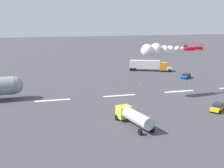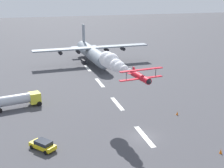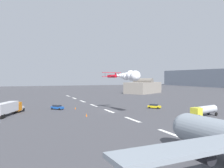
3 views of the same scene
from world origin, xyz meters
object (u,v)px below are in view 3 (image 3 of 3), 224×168
at_px(stunt_biplane_red, 129,76).
at_px(traffic_cone_near, 75,108).
at_px(airport_staff_sedan, 154,106).
at_px(traffic_cone_far, 86,115).
at_px(followme_car_yellow, 57,107).
at_px(fuel_tanker_truck, 204,110).
at_px(semi_truck_orange, 8,108).

bearing_deg(stunt_biplane_red, traffic_cone_near, -142.08).
bearing_deg(airport_staff_sedan, traffic_cone_far, -75.49).
height_order(stunt_biplane_red, followme_car_yellow, stunt_biplane_red).
relative_size(fuel_tanker_truck, followme_car_yellow, 2.21).
height_order(semi_truck_orange, airport_staff_sedan, semi_truck_orange).
bearing_deg(stunt_biplane_red, followme_car_yellow, -134.09).
distance_m(fuel_tanker_truck, followme_car_yellow, 45.75).
distance_m(fuel_tanker_truck, airport_staff_sedan, 19.64).
relative_size(semi_truck_orange, traffic_cone_near, 19.04).
bearing_deg(traffic_cone_far, semi_truck_orange, -117.61).
bearing_deg(semi_truck_orange, airport_staff_sedan, 85.46).
bearing_deg(airport_staff_sedan, traffic_cone_near, -108.30).
height_order(fuel_tanker_truck, traffic_cone_near, fuel_tanker_truck).
xyz_separation_m(stunt_biplane_red, followme_car_yellow, (-17.50, -18.06, -10.38)).
height_order(stunt_biplane_red, traffic_cone_far, stunt_biplane_red).
bearing_deg(stunt_biplane_red, fuel_tanker_truck, 54.77).
bearing_deg(semi_truck_orange, traffic_cone_far, 62.39).
xyz_separation_m(stunt_biplane_red, airport_staff_sedan, (-7.33, 13.34, -10.38)).
height_order(stunt_biplane_red, airport_staff_sedan, stunt_biplane_red).
height_order(semi_truck_orange, traffic_cone_near, semi_truck_orange).
distance_m(followme_car_yellow, traffic_cone_far, 17.74).
relative_size(semi_truck_orange, traffic_cone_far, 19.04).
distance_m(airport_staff_sedan, traffic_cone_far, 27.06).
height_order(airport_staff_sedan, traffic_cone_far, airport_staff_sedan).
bearing_deg(fuel_tanker_truck, followme_car_yellow, -130.09).
bearing_deg(semi_truck_orange, fuel_tanker_truck, 65.23).
xyz_separation_m(followme_car_yellow, airport_staff_sedan, (10.17, 31.40, 0.00)).
bearing_deg(traffic_cone_near, fuel_tanker_truck, 46.49).
xyz_separation_m(fuel_tanker_truck, airport_staff_sedan, (-19.29, -3.59, -0.93)).
xyz_separation_m(semi_truck_orange, airport_staff_sedan, (3.67, 46.16, -1.31)).
relative_size(semi_truck_orange, airport_staff_sedan, 3.19).
height_order(followme_car_yellow, airport_staff_sedan, same).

